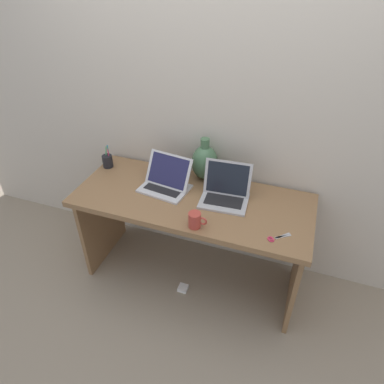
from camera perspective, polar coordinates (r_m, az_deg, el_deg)
The scene contains 10 objects.
ground_plane at distance 2.81m, azimuth -0.00°, elevation -13.36°, with size 6.00×6.00×0.00m, color gray.
back_wall at distance 2.38m, azimuth 3.02°, elevation 12.74°, with size 4.40×0.04×2.40m, color beige.
desk at distance 2.40m, azimuth -0.00°, elevation -4.01°, with size 1.59×0.65×0.75m.
laptop_left at distance 2.37m, azimuth -4.23°, elevation 1.96°, with size 0.35×0.28×0.22m.
laptop_right at distance 2.27m, azimuth 5.56°, elevation 0.28°, with size 0.32×0.26×0.24m.
green_vase at distance 2.44m, azimuth 2.10°, elevation 4.99°, with size 0.19×0.19×0.31m.
coffee_mug at distance 2.05m, azimuth 0.52°, elevation -4.64°, with size 0.12×0.08×0.10m.
pen_cup at distance 2.68m, azimuth -13.74°, elevation 5.02°, with size 0.08×0.08×0.19m.
scissors at distance 2.06m, azimuth 13.55°, elevation -7.40°, with size 0.13×0.11×0.01m.
power_brick at distance 2.71m, azimuth -1.49°, elevation -15.56°, with size 0.07×0.07×0.03m, color white.
Camera 1 is at (0.62, -1.73, 2.13)m, focal length 32.34 mm.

